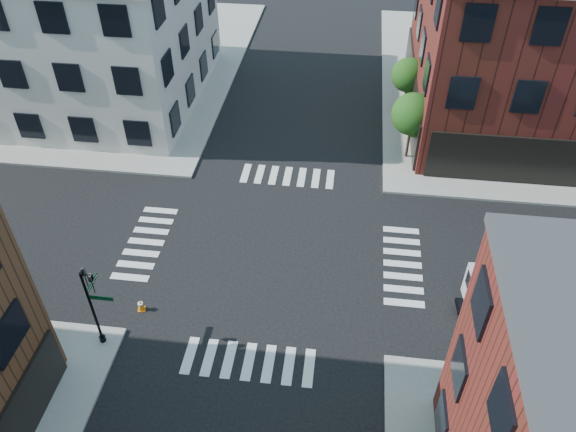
% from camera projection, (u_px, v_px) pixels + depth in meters
% --- Properties ---
extents(ground, '(120.00, 120.00, 0.00)m').
position_uv_depth(ground, '(272.00, 253.00, 30.29)').
color(ground, black).
rests_on(ground, ground).
extents(sidewalk_ne, '(30.00, 30.00, 0.15)m').
position_uv_depth(sidewalk_ne, '(574.00, 90.00, 44.11)').
color(sidewalk_ne, gray).
rests_on(sidewalk_ne, ground).
extents(sidewalk_nw, '(30.00, 30.00, 0.15)m').
position_uv_depth(sidewalk_nw, '(65.00, 61.00, 48.06)').
color(sidewalk_nw, gray).
rests_on(sidewalk_nw, ground).
extents(building_nw, '(22.00, 16.00, 11.00)m').
position_uv_depth(building_nw, '(43.00, 22.00, 40.58)').
color(building_nw, beige).
rests_on(building_nw, ground).
extents(tree_near, '(2.69, 2.69, 4.49)m').
position_uv_depth(tree_near, '(413.00, 116.00, 35.05)').
color(tree_near, black).
rests_on(tree_near, ground).
extents(tree_far, '(2.43, 2.43, 4.07)m').
position_uv_depth(tree_far, '(409.00, 77.00, 39.77)').
color(tree_far, black).
rests_on(tree_far, ground).
extents(signal_pole, '(1.29, 1.24, 4.60)m').
position_uv_depth(signal_pole, '(93.00, 299.00, 24.03)').
color(signal_pole, black).
rests_on(signal_pole, ground).
extents(box_truck, '(7.62, 2.74, 3.39)m').
position_uv_depth(box_truck, '(554.00, 292.00, 25.80)').
color(box_truck, white).
rests_on(box_truck, ground).
extents(traffic_cone, '(0.43, 0.43, 0.67)m').
position_uv_depth(traffic_cone, '(141.00, 305.00, 27.08)').
color(traffic_cone, orange).
rests_on(traffic_cone, ground).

